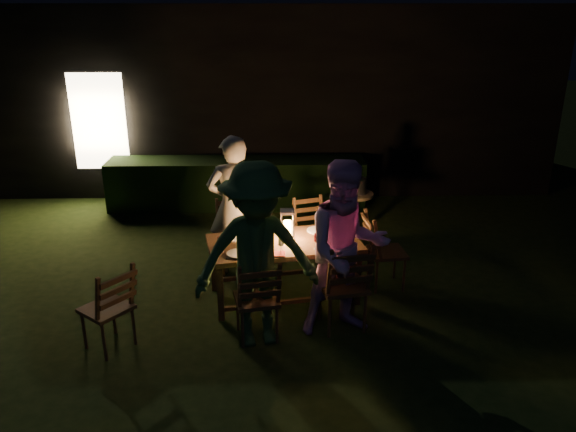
{
  "coord_description": "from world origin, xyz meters",
  "views": [
    {
      "loc": [
        0.14,
        -5.18,
        3.19
      ],
      "look_at": [
        0.28,
        0.84,
        0.91
      ],
      "focal_mm": 35.0,
      "sensor_mm": 36.0,
      "label": 1
    }
  ],
  "objects_px": {
    "chair_near_right": "(343,300)",
    "person_opp_left": "(257,256)",
    "ice_bucket": "(356,186)",
    "person_house_side": "(234,206)",
    "bottle_bucket_a": "(353,183)",
    "chair_far_left": "(236,251)",
    "chair_spare": "(109,322)",
    "dining_table": "(284,247)",
    "bottle_table": "(262,232)",
    "person_opp_right": "(346,250)",
    "side_table": "(355,199)",
    "chair_near_left": "(257,313)",
    "chair_far_right": "(312,245)",
    "chair_end": "(385,264)",
    "lantern": "(287,226)",
    "bottle_bucket_b": "(359,181)"
  },
  "relations": [
    {
      "from": "dining_table",
      "to": "ice_bucket",
      "type": "xyz_separation_m",
      "value": [
        1.04,
        1.72,
        0.17
      ]
    },
    {
      "from": "person_opp_right",
      "to": "side_table",
      "type": "height_order",
      "value": "person_opp_right"
    },
    {
      "from": "chair_spare",
      "to": "ice_bucket",
      "type": "distance_m",
      "value": 3.9
    },
    {
      "from": "chair_far_left",
      "to": "chair_far_right",
      "type": "bearing_deg",
      "value": -179.03
    },
    {
      "from": "person_opp_left",
      "to": "bottle_bucket_b",
      "type": "xyz_separation_m",
      "value": [
        1.36,
        2.66,
        -0.08
      ]
    },
    {
      "from": "chair_far_left",
      "to": "lantern",
      "type": "distance_m",
      "value": 1.04
    },
    {
      "from": "bottle_table",
      "to": "ice_bucket",
      "type": "height_order",
      "value": "bottle_table"
    },
    {
      "from": "chair_spare",
      "to": "bottle_bucket_a",
      "type": "relative_size",
      "value": 2.95
    },
    {
      "from": "chair_spare",
      "to": "bottle_bucket_b",
      "type": "height_order",
      "value": "bottle_bucket_b"
    },
    {
      "from": "chair_near_left",
      "to": "person_opp_left",
      "type": "height_order",
      "value": "person_opp_left"
    },
    {
      "from": "chair_far_left",
      "to": "chair_far_right",
      "type": "distance_m",
      "value": 1.0
    },
    {
      "from": "chair_far_right",
      "to": "person_house_side",
      "type": "xyz_separation_m",
      "value": [
        -0.99,
        -0.15,
        0.6
      ]
    },
    {
      "from": "chair_near_right",
      "to": "person_opp_right",
      "type": "bearing_deg",
      "value": -89.86
    },
    {
      "from": "chair_far_right",
      "to": "person_opp_right",
      "type": "xyz_separation_m",
      "value": [
        0.23,
        -1.58,
        0.64
      ]
    },
    {
      "from": "chair_end",
      "to": "chair_spare",
      "type": "bearing_deg",
      "value": -73.34
    },
    {
      "from": "chair_near_left",
      "to": "person_house_side",
      "type": "relative_size",
      "value": 0.54
    },
    {
      "from": "person_house_side",
      "to": "person_opp_left",
      "type": "bearing_deg",
      "value": 90.0
    },
    {
      "from": "chair_near_right",
      "to": "chair_far_right",
      "type": "relative_size",
      "value": 1.15
    },
    {
      "from": "lantern",
      "to": "side_table",
      "type": "relative_size",
      "value": 0.51
    },
    {
      "from": "dining_table",
      "to": "chair_end",
      "type": "distance_m",
      "value": 1.28
    },
    {
      "from": "ice_bucket",
      "to": "person_opp_left",
      "type": "bearing_deg",
      "value": -116.61
    },
    {
      "from": "chair_far_left",
      "to": "ice_bucket",
      "type": "distance_m",
      "value": 2.01
    },
    {
      "from": "chair_near_right",
      "to": "person_house_side",
      "type": "distance_m",
      "value": 1.91
    },
    {
      "from": "chair_far_right",
      "to": "bottle_bucket_b",
      "type": "height_order",
      "value": "bottle_bucket_b"
    },
    {
      "from": "dining_table",
      "to": "bottle_table",
      "type": "relative_size",
      "value": 6.48
    },
    {
      "from": "person_house_side",
      "to": "side_table",
      "type": "xyz_separation_m",
      "value": [
        1.64,
        1.01,
        -0.27
      ]
    },
    {
      "from": "person_opp_left",
      "to": "bottle_bucket_b",
      "type": "relative_size",
      "value": 5.84
    },
    {
      "from": "chair_near_left",
      "to": "person_house_side",
      "type": "xyz_separation_m",
      "value": [
        -0.32,
        1.56,
        0.59
      ]
    },
    {
      "from": "chair_near_right",
      "to": "person_opp_left",
      "type": "bearing_deg",
      "value": -176.82
    },
    {
      "from": "person_opp_right",
      "to": "side_table",
      "type": "xyz_separation_m",
      "value": [
        0.43,
        2.43,
        -0.3
      ]
    },
    {
      "from": "person_house_side",
      "to": "dining_table",
      "type": "bearing_deg",
      "value": 118.76
    },
    {
      "from": "lantern",
      "to": "chair_far_right",
      "type": "bearing_deg",
      "value": 66.98
    },
    {
      "from": "chair_spare",
      "to": "bottle_bucket_b",
      "type": "relative_size",
      "value": 2.95
    },
    {
      "from": "chair_far_right",
      "to": "side_table",
      "type": "bearing_deg",
      "value": -145.51
    },
    {
      "from": "chair_far_right",
      "to": "side_table",
      "type": "distance_m",
      "value": 1.13
    },
    {
      "from": "dining_table",
      "to": "ice_bucket",
      "type": "height_order",
      "value": "ice_bucket"
    },
    {
      "from": "chair_far_left",
      "to": "lantern",
      "type": "height_order",
      "value": "lantern"
    },
    {
      "from": "person_opp_right",
      "to": "bottle_table",
      "type": "height_order",
      "value": "person_opp_right"
    },
    {
      "from": "chair_end",
      "to": "bottle_bucket_a",
      "type": "distance_m",
      "value": 1.55
    },
    {
      "from": "chair_far_left",
      "to": "chair_spare",
      "type": "height_order",
      "value": "chair_far_left"
    },
    {
      "from": "chair_near_right",
      "to": "chair_far_left",
      "type": "bearing_deg",
      "value": 120.37
    },
    {
      "from": "dining_table",
      "to": "side_table",
      "type": "xyz_separation_m",
      "value": [
        1.04,
        1.72,
        -0.02
      ]
    },
    {
      "from": "lantern",
      "to": "bottle_bucket_b",
      "type": "bearing_deg",
      "value": 58.4
    },
    {
      "from": "person_house_side",
      "to": "bottle_bucket_a",
      "type": "height_order",
      "value": "person_house_side"
    },
    {
      "from": "chair_end",
      "to": "bottle_bucket_a",
      "type": "bearing_deg",
      "value": -177.54
    },
    {
      "from": "bottle_table",
      "to": "bottle_bucket_a",
      "type": "bearing_deg",
      "value": 54.6
    },
    {
      "from": "chair_near_right",
      "to": "ice_bucket",
      "type": "relative_size",
      "value": 3.46
    },
    {
      "from": "dining_table",
      "to": "chair_near_left",
      "type": "height_order",
      "value": "chair_near_left"
    },
    {
      "from": "chair_near_right",
      "to": "lantern",
      "type": "distance_m",
      "value": 1.06
    },
    {
      "from": "chair_far_left",
      "to": "person_opp_right",
      "type": "distance_m",
      "value": 1.93
    }
  ]
}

